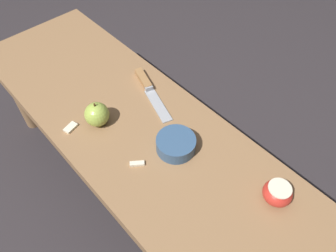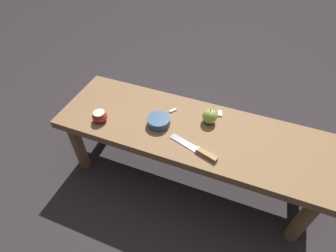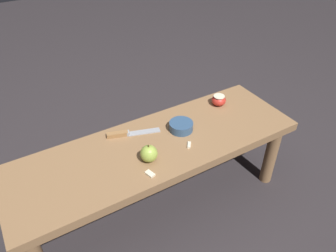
{
  "view_description": "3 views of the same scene",
  "coord_description": "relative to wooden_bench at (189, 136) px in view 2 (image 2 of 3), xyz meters",
  "views": [
    {
      "loc": [
        0.52,
        -0.34,
        1.14
      ],
      "look_at": [
        0.09,
        0.05,
        0.43
      ],
      "focal_mm": 35.0,
      "sensor_mm": 36.0,
      "label": 1
    },
    {
      "loc": [
        -0.22,
        0.85,
        1.29
      ],
      "look_at": [
        0.09,
        0.05,
        0.43
      ],
      "focal_mm": 28.0,
      "sensor_mm": 36.0,
      "label": 2
    },
    {
      "loc": [
        -0.51,
        -0.96,
        1.32
      ],
      "look_at": [
        0.09,
        0.05,
        0.43
      ],
      "focal_mm": 35.0,
      "sensor_mm": 36.0,
      "label": 3
    }
  ],
  "objects": [
    {
      "name": "ground_plane",
      "position": [
        0.0,
        0.0,
        -0.34
      ],
      "size": [
        8.0,
        8.0,
        0.0
      ],
      "primitive_type": "plane",
      "color": "#2D282B"
    },
    {
      "name": "bowl",
      "position": [
        0.15,
        0.03,
        0.08
      ],
      "size": [
        0.11,
        0.11,
        0.04
      ],
      "color": "#335175",
      "rests_on": "wooden_bench"
    },
    {
      "name": "knife",
      "position": [
        -0.09,
        0.13,
        0.07
      ],
      "size": [
        0.24,
        0.1,
        0.02
      ],
      "rotation": [
        0.0,
        0.0,
        -0.31
      ],
      "color": "#9EA0A5",
      "rests_on": "wooden_bench"
    },
    {
      "name": "apple_slice_center",
      "position": [
        0.12,
        -0.08,
        0.06
      ],
      "size": [
        0.03,
        0.04,
        0.01
      ],
      "color": "beige",
      "rests_on": "wooden_bench"
    },
    {
      "name": "apple_whole",
      "position": [
        -0.07,
        -0.07,
        0.1
      ],
      "size": [
        0.07,
        0.07,
        0.08
      ],
      "color": "#9EB747",
      "rests_on": "wooden_bench"
    },
    {
      "name": "wooden_bench",
      "position": [
        0.0,
        0.0,
        0.0
      ],
      "size": [
        1.3,
        0.42,
        0.4
      ],
      "color": "olive",
      "rests_on": "ground_plane"
    },
    {
      "name": "apple_cut",
      "position": [
        0.42,
        0.11,
        0.09
      ],
      "size": [
        0.07,
        0.07,
        0.05
      ],
      "color": "red",
      "rests_on": "wooden_bench"
    },
    {
      "name": "apple_slice_near_knife",
      "position": [
        -0.11,
        -0.15,
        0.06
      ],
      "size": [
        0.03,
        0.04,
        0.01
      ],
      "color": "beige",
      "rests_on": "wooden_bench"
    }
  ]
}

